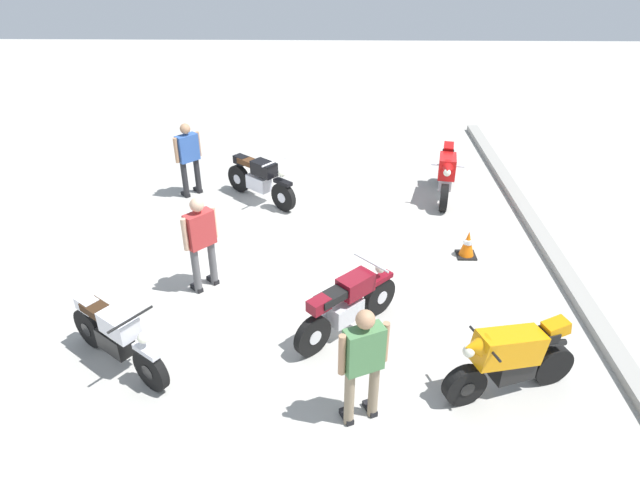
{
  "coord_description": "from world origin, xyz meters",
  "views": [
    {
      "loc": [
        9.16,
        0.35,
        5.74
      ],
      "look_at": [
        0.77,
        0.2,
        0.75
      ],
      "focal_mm": 31.56,
      "sensor_mm": 36.0,
      "label": 1
    }
  ],
  "objects_px": {
    "motorcycle_maroon_cruiser": "(347,305)",
    "motorcycle_orange_sportbike": "(511,358)",
    "person_in_blue_shirt": "(188,155)",
    "person_in_green_shirt": "(363,360)",
    "traffic_cone": "(468,244)",
    "motorcycle_red_sportbike": "(446,173)",
    "motorcycle_black_cruiser": "(260,179)",
    "person_in_red_shirt": "(201,238)",
    "motorcycle_silver_cruiser": "(116,336)"
  },
  "relations": [
    {
      "from": "motorcycle_red_sportbike",
      "to": "traffic_cone",
      "type": "relative_size",
      "value": 3.68
    },
    {
      "from": "motorcycle_red_sportbike",
      "to": "traffic_cone",
      "type": "height_order",
      "value": "motorcycle_red_sportbike"
    },
    {
      "from": "motorcycle_silver_cruiser",
      "to": "person_in_blue_shirt",
      "type": "height_order",
      "value": "person_in_blue_shirt"
    },
    {
      "from": "traffic_cone",
      "to": "motorcycle_red_sportbike",
      "type": "bearing_deg",
      "value": 179.97
    },
    {
      "from": "motorcycle_silver_cruiser",
      "to": "person_in_red_shirt",
      "type": "xyz_separation_m",
      "value": [
        -1.94,
        0.87,
        0.48
      ]
    },
    {
      "from": "motorcycle_orange_sportbike",
      "to": "person_in_green_shirt",
      "type": "relative_size",
      "value": 1.09
    },
    {
      "from": "motorcycle_black_cruiser",
      "to": "person_in_red_shirt",
      "type": "bearing_deg",
      "value": -58.94
    },
    {
      "from": "person_in_red_shirt",
      "to": "person_in_green_shirt",
      "type": "bearing_deg",
      "value": 175.32
    },
    {
      "from": "person_in_blue_shirt",
      "to": "person_in_green_shirt",
      "type": "xyz_separation_m",
      "value": [
        6.55,
        3.57,
        0.04
      ]
    },
    {
      "from": "motorcycle_red_sportbike",
      "to": "person_in_green_shirt",
      "type": "relative_size",
      "value": 1.12
    },
    {
      "from": "motorcycle_maroon_cruiser",
      "to": "motorcycle_red_sportbike",
      "type": "distance_m",
      "value": 5.33
    },
    {
      "from": "motorcycle_silver_cruiser",
      "to": "person_in_blue_shirt",
      "type": "bearing_deg",
      "value": 128.29
    },
    {
      "from": "motorcycle_orange_sportbike",
      "to": "person_in_green_shirt",
      "type": "bearing_deg",
      "value": -4.48
    },
    {
      "from": "motorcycle_black_cruiser",
      "to": "person_in_green_shirt",
      "type": "distance_m",
      "value": 6.61
    },
    {
      "from": "motorcycle_red_sportbike",
      "to": "person_in_blue_shirt",
      "type": "height_order",
      "value": "person_in_blue_shirt"
    },
    {
      "from": "motorcycle_silver_cruiser",
      "to": "traffic_cone",
      "type": "relative_size",
      "value": 3.3
    },
    {
      "from": "motorcycle_orange_sportbike",
      "to": "person_in_blue_shirt",
      "type": "bearing_deg",
      "value": -66.29
    },
    {
      "from": "motorcycle_maroon_cruiser",
      "to": "person_in_blue_shirt",
      "type": "distance_m",
      "value": 5.93
    },
    {
      "from": "traffic_cone",
      "to": "motorcycle_orange_sportbike",
      "type": "bearing_deg",
      "value": -3.12
    },
    {
      "from": "motorcycle_maroon_cruiser",
      "to": "person_in_green_shirt",
      "type": "relative_size",
      "value": 0.91
    },
    {
      "from": "motorcycle_maroon_cruiser",
      "to": "motorcycle_orange_sportbike",
      "type": "distance_m",
      "value": 2.46
    },
    {
      "from": "person_in_blue_shirt",
      "to": "person_in_green_shirt",
      "type": "height_order",
      "value": "person_in_green_shirt"
    },
    {
      "from": "motorcycle_silver_cruiser",
      "to": "motorcycle_red_sportbike",
      "type": "xyz_separation_m",
      "value": [
        -5.58,
        5.62,
        0.07
      ]
    },
    {
      "from": "motorcycle_black_cruiser",
      "to": "person_in_red_shirt",
      "type": "height_order",
      "value": "person_in_red_shirt"
    },
    {
      "from": "motorcycle_black_cruiser",
      "to": "person_in_blue_shirt",
      "type": "relative_size",
      "value": 0.98
    },
    {
      "from": "motorcycle_black_cruiser",
      "to": "motorcycle_red_sportbike",
      "type": "bearing_deg",
      "value": 43.89
    },
    {
      "from": "motorcycle_black_cruiser",
      "to": "traffic_cone",
      "type": "relative_size",
      "value": 3.14
    },
    {
      "from": "motorcycle_black_cruiser",
      "to": "person_in_green_shirt",
      "type": "height_order",
      "value": "person_in_green_shirt"
    },
    {
      "from": "motorcycle_maroon_cruiser",
      "to": "person_in_red_shirt",
      "type": "height_order",
      "value": "person_in_red_shirt"
    },
    {
      "from": "motorcycle_silver_cruiser",
      "to": "traffic_cone",
      "type": "xyz_separation_m",
      "value": [
        -3.05,
        5.61,
        -0.26
      ]
    },
    {
      "from": "motorcycle_orange_sportbike",
      "to": "person_in_red_shirt",
      "type": "height_order",
      "value": "person_in_red_shirt"
    },
    {
      "from": "person_in_red_shirt",
      "to": "traffic_cone",
      "type": "relative_size",
      "value": 3.28
    },
    {
      "from": "motorcycle_maroon_cruiser",
      "to": "person_in_red_shirt",
      "type": "relative_size",
      "value": 0.92
    },
    {
      "from": "motorcycle_black_cruiser",
      "to": "traffic_cone",
      "type": "height_order",
      "value": "motorcycle_black_cruiser"
    },
    {
      "from": "motorcycle_silver_cruiser",
      "to": "person_in_green_shirt",
      "type": "bearing_deg",
      "value": 21.28
    },
    {
      "from": "person_in_blue_shirt",
      "to": "motorcycle_silver_cruiser",
      "type": "bearing_deg",
      "value": 136.89
    },
    {
      "from": "person_in_green_shirt",
      "to": "motorcycle_black_cruiser",
      "type": "bearing_deg",
      "value": -6.86
    },
    {
      "from": "motorcycle_black_cruiser",
      "to": "traffic_cone",
      "type": "bearing_deg",
      "value": 11.84
    },
    {
      "from": "motorcycle_black_cruiser",
      "to": "motorcycle_red_sportbike",
      "type": "height_order",
      "value": "motorcycle_red_sportbike"
    },
    {
      "from": "motorcycle_orange_sportbike",
      "to": "person_in_blue_shirt",
      "type": "relative_size",
      "value": 1.12
    },
    {
      "from": "motorcycle_red_sportbike",
      "to": "traffic_cone",
      "type": "distance_m",
      "value": 2.55
    },
    {
      "from": "motorcycle_silver_cruiser",
      "to": "motorcycle_orange_sportbike",
      "type": "xyz_separation_m",
      "value": [
        0.42,
        5.43,
        0.07
      ]
    },
    {
      "from": "traffic_cone",
      "to": "person_in_green_shirt",
      "type": "bearing_deg",
      "value": -28.78
    },
    {
      "from": "motorcycle_red_sportbike",
      "to": "person_in_blue_shirt",
      "type": "bearing_deg",
      "value": -79.0
    },
    {
      "from": "motorcycle_orange_sportbike",
      "to": "person_in_red_shirt",
      "type": "distance_m",
      "value": 5.15
    },
    {
      "from": "motorcycle_maroon_cruiser",
      "to": "motorcycle_silver_cruiser",
      "type": "xyz_separation_m",
      "value": [
        0.79,
        -3.28,
        0.0
      ]
    },
    {
      "from": "motorcycle_maroon_cruiser",
      "to": "traffic_cone",
      "type": "xyz_separation_m",
      "value": [
        -2.26,
        2.33,
        -0.26
      ]
    },
    {
      "from": "person_in_green_shirt",
      "to": "person_in_blue_shirt",
      "type": "bearing_deg",
      "value": 4.34
    },
    {
      "from": "motorcycle_red_sportbike",
      "to": "motorcycle_orange_sportbike",
      "type": "xyz_separation_m",
      "value": [
        6.0,
        -0.19,
        0.0
      ]
    },
    {
      "from": "motorcycle_maroon_cruiser",
      "to": "motorcycle_red_sportbike",
      "type": "height_order",
      "value": "motorcycle_red_sportbike"
    }
  ]
}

